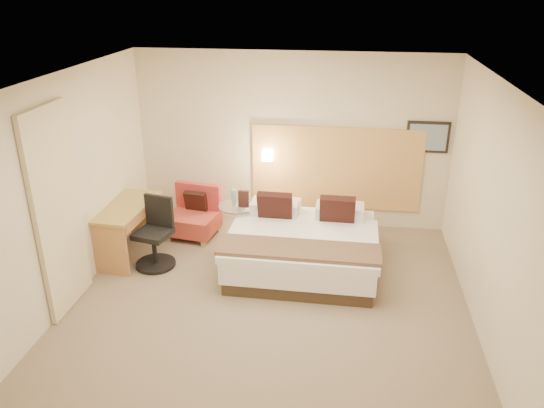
# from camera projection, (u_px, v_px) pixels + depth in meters

# --- Properties ---
(floor) EXTENTS (4.80, 5.00, 0.02)m
(floor) POSITION_uv_depth(u_px,v_px,m) (267.00, 308.00, 6.40)
(floor) COLOR #776650
(floor) RESTS_ON ground
(ceiling) EXTENTS (4.80, 5.00, 0.02)m
(ceiling) POSITION_uv_depth(u_px,v_px,m) (266.00, 80.00, 5.33)
(ceiling) COLOR silver
(ceiling) RESTS_ON floor
(wall_back) EXTENTS (4.80, 0.02, 2.70)m
(wall_back) POSITION_uv_depth(u_px,v_px,m) (291.00, 141.00, 8.15)
(wall_back) COLOR beige
(wall_back) RESTS_ON floor
(wall_front) EXTENTS (4.80, 0.02, 2.70)m
(wall_front) POSITION_uv_depth(u_px,v_px,m) (211.00, 349.00, 3.58)
(wall_front) COLOR beige
(wall_front) RESTS_ON floor
(wall_left) EXTENTS (0.02, 5.00, 2.70)m
(wall_left) POSITION_uv_depth(u_px,v_px,m) (63.00, 193.00, 6.18)
(wall_left) COLOR beige
(wall_left) RESTS_ON floor
(wall_right) EXTENTS (0.02, 5.00, 2.70)m
(wall_right) POSITION_uv_depth(u_px,v_px,m) (494.00, 217.00, 5.55)
(wall_right) COLOR beige
(wall_right) RESTS_ON floor
(headboard_panel) EXTENTS (2.60, 0.04, 1.30)m
(headboard_panel) POSITION_uv_depth(u_px,v_px,m) (336.00, 168.00, 8.18)
(headboard_panel) COLOR tan
(headboard_panel) RESTS_ON wall_back
(art_frame) EXTENTS (0.62, 0.03, 0.47)m
(art_frame) POSITION_uv_depth(u_px,v_px,m) (428.00, 137.00, 7.80)
(art_frame) COLOR black
(art_frame) RESTS_ON wall_back
(art_canvas) EXTENTS (0.54, 0.01, 0.39)m
(art_canvas) POSITION_uv_depth(u_px,v_px,m) (428.00, 137.00, 7.78)
(art_canvas) COLOR #758DA2
(art_canvas) RESTS_ON wall_back
(lamp_arm) EXTENTS (0.02, 0.12, 0.02)m
(lamp_arm) POSITION_uv_depth(u_px,v_px,m) (268.00, 154.00, 8.19)
(lamp_arm) COLOR silver
(lamp_arm) RESTS_ON wall_back
(lamp_shade) EXTENTS (0.15, 0.15, 0.15)m
(lamp_shade) POSITION_uv_depth(u_px,v_px,m) (268.00, 155.00, 8.13)
(lamp_shade) COLOR #FFEDC6
(lamp_shade) RESTS_ON wall_back
(curtain) EXTENTS (0.06, 0.90, 2.42)m
(curtain) POSITION_uv_depth(u_px,v_px,m) (58.00, 212.00, 5.99)
(curtain) COLOR beige
(curtain) RESTS_ON wall_left
(bottle_a) EXTENTS (0.07, 0.07, 0.23)m
(bottle_a) POSITION_uv_depth(u_px,v_px,m) (234.00, 197.00, 7.67)
(bottle_a) COLOR #92C8E2
(bottle_a) RESTS_ON side_table
(menu_folder) EXTENTS (0.15, 0.06, 0.25)m
(menu_folder) POSITION_uv_depth(u_px,v_px,m) (244.00, 199.00, 7.56)
(menu_folder) COLOR #351815
(menu_folder) RESTS_ON side_table
(bed) EXTENTS (2.01, 1.93, 0.96)m
(bed) POSITION_uv_depth(u_px,v_px,m) (303.00, 244.00, 7.22)
(bed) COLOR #392A1C
(bed) RESTS_ON floor
(lounge_chair) EXTENTS (0.81, 0.74, 0.77)m
(lounge_chair) POSITION_uv_depth(u_px,v_px,m) (194.00, 216.00, 8.09)
(lounge_chair) COLOR #A7844F
(lounge_chair) RESTS_ON floor
(side_table) EXTENTS (0.58, 0.58, 0.63)m
(side_table) POSITION_uv_depth(u_px,v_px,m) (238.00, 223.00, 7.76)
(side_table) COLOR silver
(side_table) RESTS_ON floor
(desk) EXTENTS (0.63, 1.25, 0.76)m
(desk) POSITION_uv_depth(u_px,v_px,m) (128.00, 216.00, 7.37)
(desk) COLOR #A68A41
(desk) RESTS_ON floor
(desk_chair) EXTENTS (0.65, 0.65, 0.96)m
(desk_chair) POSITION_uv_depth(u_px,v_px,m) (156.00, 238.00, 7.20)
(desk_chair) COLOR black
(desk_chair) RESTS_ON floor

